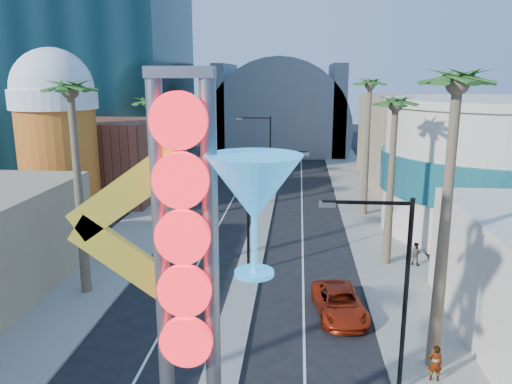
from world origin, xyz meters
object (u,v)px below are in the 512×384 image
(red_pickup, at_px, (339,303))
(pedestrian_a, at_px, (435,363))
(neon_sign, at_px, (215,262))
(pedestrian_b, at_px, (415,253))

(red_pickup, bearing_deg, pedestrian_a, -66.36)
(red_pickup, height_order, pedestrian_a, pedestrian_a)
(neon_sign, bearing_deg, pedestrian_a, 36.35)
(pedestrian_a, bearing_deg, neon_sign, 38.54)
(pedestrian_b, bearing_deg, red_pickup, 86.25)
(pedestrian_a, bearing_deg, pedestrian_b, -96.85)
(pedestrian_a, relative_size, pedestrian_b, 1.02)
(red_pickup, xyz_separation_m, pedestrian_a, (3.41, -5.66, 0.23))
(red_pickup, xyz_separation_m, pedestrian_b, (5.48, 7.34, 0.21))
(neon_sign, xyz_separation_m, pedestrian_b, (10.01, 18.85, -6.39))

